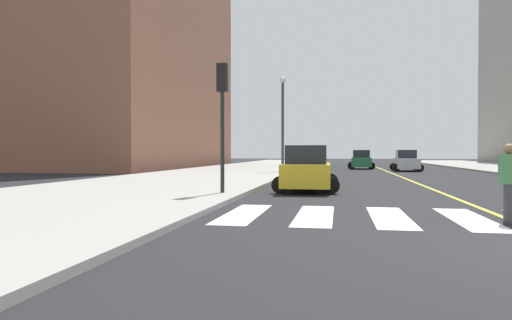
% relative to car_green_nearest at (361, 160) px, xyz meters
% --- Properties ---
extents(sidewalk_kerb_west, '(10.00, 120.00, 0.15)m').
position_rel_car_green_nearest_xyz_m(sidewalk_kerb_west, '(-10.37, -17.72, -0.76)').
color(sidewalk_kerb_west, '#9E9B93').
rests_on(sidewalk_kerb_west, ground).
extents(crosswalk_paint, '(13.50, 4.00, 0.01)m').
position_rel_car_green_nearest_xyz_m(crosswalk_paint, '(1.83, -33.72, -0.83)').
color(crosswalk_paint, silver).
rests_on(crosswalk_paint, ground).
extents(lane_divider_paint, '(0.16, 80.00, 0.01)m').
position_rel_car_green_nearest_xyz_m(lane_divider_paint, '(1.83, 2.28, -0.83)').
color(lane_divider_paint, yellow).
rests_on(lane_divider_paint, ground).
extents(low_rise_brick_west, '(16.00, 32.00, 24.45)m').
position_rel_car_green_nearest_xyz_m(low_rise_brick_west, '(-24.92, 2.55, 11.39)').
color(low_rise_brick_west, brown).
rests_on(low_rise_brick_west, ground).
extents(car_green_nearest, '(2.56, 4.04, 1.78)m').
position_rel_car_green_nearest_xyz_m(car_green_nearest, '(0.00, 0.00, 0.00)').
color(car_green_nearest, '#236B42').
rests_on(car_green_nearest, ground).
extents(car_silver_second, '(2.50, 3.98, 1.77)m').
position_rel_car_green_nearest_xyz_m(car_silver_second, '(3.46, -4.58, -0.01)').
color(car_silver_second, '#B7B7BC').
rests_on(car_silver_second, ground).
extents(car_yellow_third, '(2.63, 4.16, 1.84)m').
position_rel_car_green_nearest_xyz_m(car_yellow_third, '(-3.36, -26.45, 0.03)').
color(car_yellow_third, gold).
rests_on(car_yellow_third, ground).
extents(traffic_light_far_corner, '(0.36, 0.41, 4.55)m').
position_rel_car_green_nearest_xyz_m(traffic_light_far_corner, '(-6.13, -29.32, 2.52)').
color(traffic_light_far_corner, black).
rests_on(traffic_light_far_corner, sidewalk_kerb_west).
extents(pedestrian_crossing, '(0.44, 0.44, 1.77)m').
position_rel_car_green_nearest_xyz_m(pedestrian_crossing, '(1.63, -34.21, 0.14)').
color(pedestrian_crossing, '#38383D').
rests_on(pedestrian_crossing, ground).
extents(street_lamp, '(0.44, 0.44, 7.00)m').
position_rel_car_green_nearest_xyz_m(street_lamp, '(-6.20, -10.75, 3.47)').
color(street_lamp, '#38383D').
rests_on(street_lamp, sidewalk_kerb_west).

